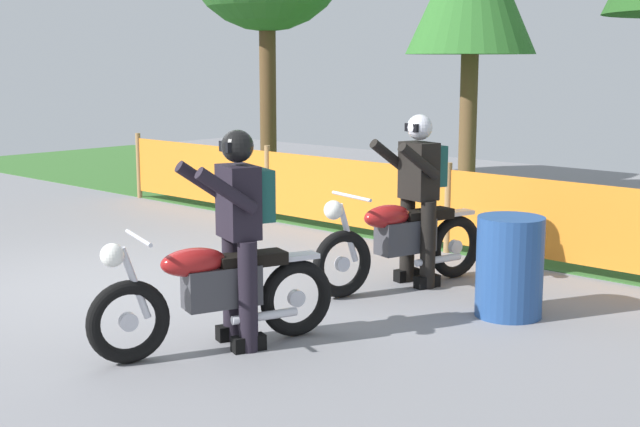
% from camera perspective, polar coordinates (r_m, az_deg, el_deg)
% --- Properties ---
extents(ground, '(24.00, 24.00, 0.02)m').
position_cam_1_polar(ground, '(8.88, -13.19, -4.72)').
color(ground, gray).
extents(grass_verge, '(24.00, 5.14, 0.01)m').
position_cam_1_polar(grass_verge, '(13.18, 9.27, 0.25)').
color(grass_verge, '#386B2D').
rests_on(grass_verge, ground).
extents(barrier_fence, '(9.10, 0.08, 1.05)m').
position_cam_1_polar(barrier_fence, '(11.07, 1.94, 1.34)').
color(barrier_fence, '#997547').
rests_on(barrier_fence, ground).
extents(motorcycle_lead, '(0.76, 2.02, 0.97)m').
position_cam_1_polar(motorcycle_lead, '(8.55, 5.29, -1.75)').
color(motorcycle_lead, black).
rests_on(motorcycle_lead, ground).
extents(motorcycle_trailing, '(0.86, 1.93, 0.95)m').
position_cam_1_polar(motorcycle_trailing, '(6.75, -6.91, -5.07)').
color(motorcycle_trailing, black).
rests_on(motorcycle_trailing, ground).
extents(rider_lead, '(0.64, 0.75, 1.69)m').
position_cam_1_polar(rider_lead, '(8.61, 6.49, 1.55)').
color(rider_lead, black).
rests_on(rider_lead, ground).
extents(rider_trailing, '(0.67, 0.77, 1.69)m').
position_cam_1_polar(rider_trailing, '(6.72, -5.27, -0.81)').
color(rider_trailing, black).
rests_on(rider_trailing, ground).
extents(oil_drum, '(0.58, 0.58, 0.88)m').
position_cam_1_polar(oil_drum, '(7.75, 12.29, -3.42)').
color(oil_drum, navy).
rests_on(oil_drum, ground).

